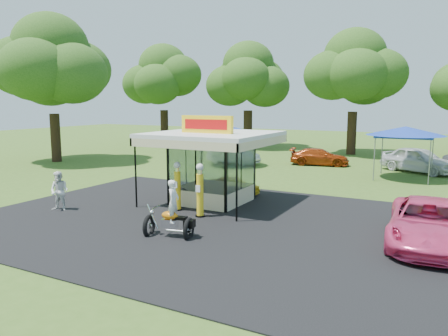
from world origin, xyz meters
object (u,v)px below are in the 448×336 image
Objects in this scene: pink_sedan at (429,223)px; gas_station_kiosk at (212,166)px; bg_car_a at (234,155)px; bg_car_c at (419,160)px; gas_pump_right at (200,192)px; spectator_west at (59,191)px; motorcycle at (172,214)px; kiosk_car at (233,185)px; bg_car_b at (319,157)px; tent_east at (406,131)px; tent_west at (226,129)px; gas_pump_left at (177,188)px.

gas_station_kiosk is at bearing 164.02° from pink_sedan.
bg_car_a is 13.26m from bg_car_c.
spectator_west is at bearing -162.09° from gas_pump_right.
gas_station_kiosk is 5.67m from motorcycle.
bg_car_b is (1.01, 12.57, 0.16)m from kiosk_car.
gas_pump_right is 1.05× the size of motorcycle.
spectator_west is (-5.20, -4.56, -0.90)m from gas_station_kiosk.
motorcycle reaches higher than pink_sedan.
motorcycle is (0.53, -2.81, -0.25)m from gas_pump_right.
spectator_west is (-5.20, -6.76, 0.40)m from kiosk_car.
gas_pump_right reaches higher than bg_car_a.
bg_car_c is 1.09× the size of tent_east.
gas_station_kiosk reaches higher than tent_west.
gas_station_kiosk is 13.60m from tent_east.
gas_pump_left is 5.23m from spectator_west.
tent_west is 12.50m from tent_east.
gas_pump_left is at bearing -71.02° from tent_west.
bg_car_b reaches higher than kiosk_car.
bg_car_a is 2.36m from tent_west.
gas_pump_right is 0.81× the size of kiosk_car.
tent_west is at bearing 108.78° from bg_car_b.
gas_station_kiosk is 16.65m from bg_car_c.
bg_car_a is at bearing 112.48° from gas_station_kiosk.
bg_car_c is (7.96, 12.39, 0.39)m from kiosk_car.
gas_station_kiosk is at bearing 164.95° from bg_car_b.
gas_pump_right is at bearing -114.75° from tent_east.
gas_pump_right reaches higher than gas_pump_left.
tent_west reaches higher than gas_pump_left.
bg_car_a is 0.94× the size of tent_west.
tent_west is at bearing -179.19° from tent_east.
spectator_west is at bearing -138.78° from gas_station_kiosk.
tent_west is at bearing 114.73° from gas_station_kiosk.
gas_pump_left is at bearing -159.49° from bg_car_a.
gas_pump_right is 4.92m from kiosk_car.
gas_station_kiosk is 2.56m from kiosk_car.
tent_east reaches higher than bg_car_a.
gas_pump_left reaches higher than kiosk_car.
bg_car_b is (6.10, 2.46, -0.04)m from bg_car_a.
motorcycle reaches higher than bg_car_a.
spectator_west is at bearing -90.13° from tent_west.
motorcycle reaches higher than bg_car_c.
gas_pump_right is 2.87m from motorcycle.
gas_station_kiosk is 2.31m from gas_pump_left.
gas_pump_right is (0.87, -2.59, -0.69)m from gas_station_kiosk.
kiosk_car is (-0.00, 2.21, -1.30)m from gas_station_kiosk.
tent_west reaches higher than motorcycle.
kiosk_car is 0.60× the size of tent_east.
tent_west is (-0.07, -1.09, 2.09)m from bg_car_a.
gas_station_kiosk is at bearing -180.00° from kiosk_car.
bg_car_a is (-6.50, 17.72, -0.17)m from motorcycle.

